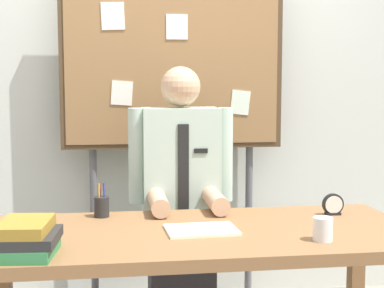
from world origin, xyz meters
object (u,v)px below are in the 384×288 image
at_px(bulletin_board, 173,67).
at_px(desk_clock, 333,205).
at_px(coffee_mug, 323,229).
at_px(pen_holder, 102,207).
at_px(desk, 198,248).
at_px(person, 181,212).
at_px(open_notebook, 201,230).
at_px(book_stack, 26,239).

bearing_deg(bulletin_board, desk_clock, -49.49).
bearing_deg(coffee_mug, bulletin_board, 110.97).
height_order(desk_clock, pen_holder, pen_holder).
bearing_deg(desk, bulletin_board, 90.01).
distance_m(person, open_notebook, 0.63).
xyz_separation_m(bulletin_board, desk_clock, (0.68, -0.79, -0.67)).
bearing_deg(book_stack, desk_clock, 18.70).
xyz_separation_m(person, desk_clock, (0.68, -0.41, 0.10)).
xyz_separation_m(book_stack, open_notebook, (0.68, 0.24, -0.06)).
relative_size(bulletin_board, pen_holder, 12.43).
distance_m(desk, person, 0.61).
relative_size(desk, pen_holder, 11.65).
distance_m(bulletin_board, open_notebook, 1.24).
xyz_separation_m(open_notebook, pen_holder, (-0.42, 0.32, 0.04)).
height_order(person, open_notebook, person).
bearing_deg(bulletin_board, coffee_mug, -69.03).
bearing_deg(person, pen_holder, -143.71).
relative_size(coffee_mug, pen_holder, 0.59).
bearing_deg(person, book_stack, -127.77).
distance_m(desk, coffee_mug, 0.53).
bearing_deg(book_stack, desk, 21.34).
xyz_separation_m(bulletin_board, pen_holder, (-0.41, -0.68, -0.67)).
xyz_separation_m(desk, coffee_mug, (0.47, -0.23, 0.13)).
bearing_deg(book_stack, bulletin_board, 61.75).
distance_m(person, coffee_mug, 0.96).
distance_m(person, pen_holder, 0.52).
relative_size(desk, coffee_mug, 19.73).
xyz_separation_m(desk_clock, coffee_mug, (-0.21, -0.42, 0.00)).
relative_size(desk_clock, pen_holder, 0.64).
bearing_deg(pen_holder, desk_clock, -5.74).
distance_m(bulletin_board, coffee_mug, 1.47).
bearing_deg(pen_holder, person, 36.29).
distance_m(person, desk_clock, 0.80).
height_order(person, pen_holder, person).
xyz_separation_m(person, coffee_mug, (0.47, -0.83, 0.11)).
height_order(person, coffee_mug, person).
bearing_deg(person, desk_clock, -31.20).
relative_size(person, bulletin_board, 0.72).
height_order(bulletin_board, desk_clock, bulletin_board).
bearing_deg(open_notebook, desk_clock, 17.83).
xyz_separation_m(person, bulletin_board, (-0.00, 0.38, 0.78)).
bearing_deg(open_notebook, pen_holder, 142.48).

